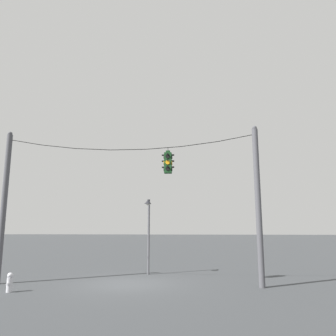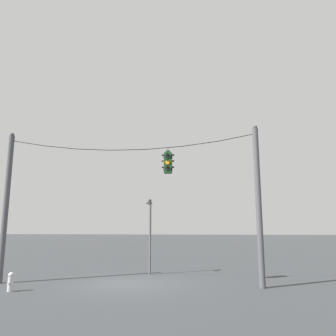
{
  "view_description": "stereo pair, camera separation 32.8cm",
  "coord_description": "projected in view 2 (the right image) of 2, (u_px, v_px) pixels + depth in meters",
  "views": [
    {
      "loc": [
        3.1,
        -15.4,
        2.55
      ],
      "look_at": [
        1.89,
        -0.49,
        5.26
      ],
      "focal_mm": 35.0,
      "sensor_mm": 36.0,
      "label": 1
    },
    {
      "loc": [
        3.42,
        -15.37,
        2.55
      ],
      "look_at": [
        1.89,
        -0.49,
        5.26
      ],
      "focal_mm": 35.0,
      "sensor_mm": 36.0,
      "label": 2
    }
  ],
  "objects": [
    {
      "name": "span_wire",
      "position": [
        129.0,
        146.0,
        15.59
      ],
      "size": [
        11.87,
        0.03,
        0.65
      ],
      "color": "black"
    },
    {
      "name": "ground_plane",
      "position": [
        128.0,
        284.0,
        14.94
      ],
      "size": [
        200.0,
        200.0,
        0.0
      ],
      "primitive_type": "plane",
      "color": "#383A3D"
    },
    {
      "name": "utility_pole_right",
      "position": [
        259.0,
        203.0,
        14.5
      ],
      "size": [
        0.26,
        0.26,
        7.2
      ],
      "color": "#4C4C51",
      "rests_on": "ground_plane"
    },
    {
      "name": "fire_hydrant",
      "position": [
        11.0,
        282.0,
        13.18
      ],
      "size": [
        0.22,
        0.3,
        0.75
      ],
      "color": "silver",
      "rests_on": "ground_plane"
    },
    {
      "name": "street_lamp",
      "position": [
        150.0,
        222.0,
        18.23
      ],
      "size": [
        0.38,
        0.67,
        4.1
      ],
      "color": "#515156",
      "rests_on": "ground_plane"
    },
    {
      "name": "traffic_light_near_right_pole",
      "position": [
        168.0,
        163.0,
        15.25
      ],
      "size": [
        0.58,
        0.58,
        1.21
      ],
      "color": "#143819"
    },
    {
      "name": "utility_pole_left",
      "position": [
        6.0,
        205.0,
        15.7
      ],
      "size": [
        0.26,
        0.26,
        7.2
      ],
      "color": "#4C4C51",
      "rests_on": "ground_plane"
    }
  ]
}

